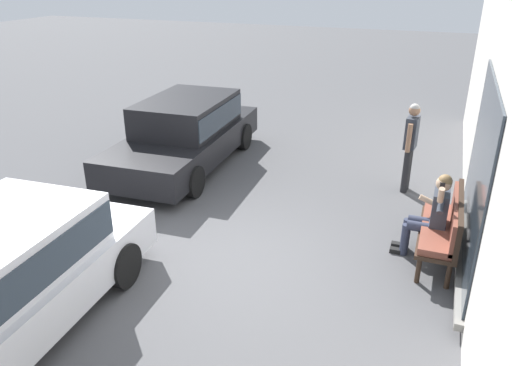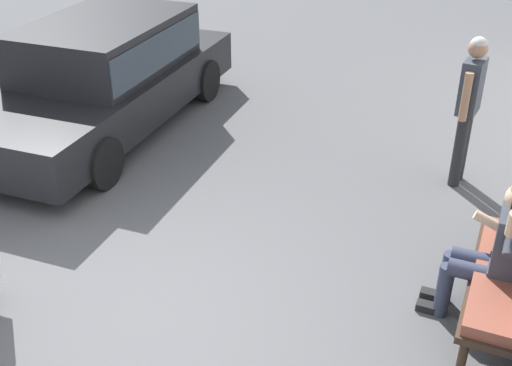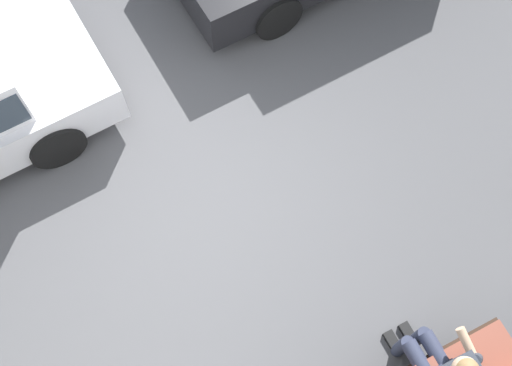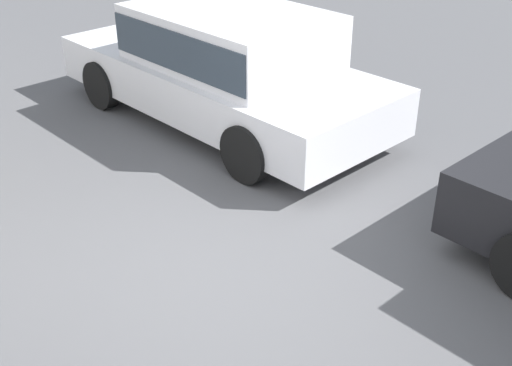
% 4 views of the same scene
% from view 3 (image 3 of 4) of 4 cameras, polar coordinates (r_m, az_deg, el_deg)
% --- Properties ---
extents(ground_plane, '(60.00, 60.00, 0.00)m').
position_cam_3_polar(ground_plane, '(6.98, -5.62, -1.58)').
color(ground_plane, '#4C4C4F').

